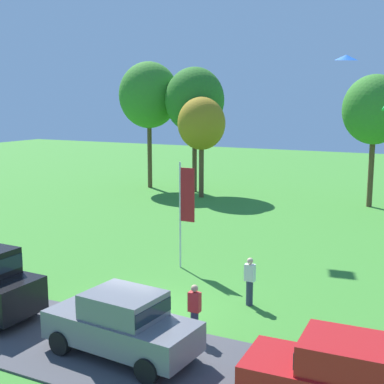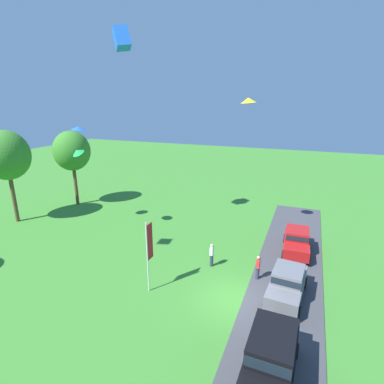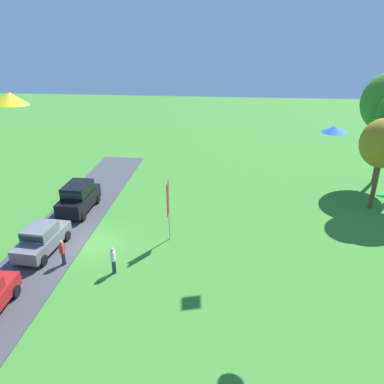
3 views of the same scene
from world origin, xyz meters
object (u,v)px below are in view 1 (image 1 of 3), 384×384
person_on_lawn (195,312)px  flag_banner (185,202)px  tree_center_back (374,110)px  kite_delta_trailing_tail (346,57)px  car_sedan_near_entrance (122,322)px  car_sedan_by_flagpole (343,376)px  tree_right_of_center (201,124)px  person_watching_sky (250,281)px  tree_far_right (149,95)px  tree_left_of_center (195,100)px

person_on_lawn → flag_banner: 7.19m
tree_center_back → kite_delta_trailing_tail: (-0.22, -8.85, 2.75)m
car_sedan_near_entrance → car_sedan_by_flagpole: same height
tree_right_of_center → tree_center_back: (11.62, 1.94, 1.06)m
person_watching_sky → tree_center_back: 20.86m
tree_right_of_center → person_on_lawn: bearing=-64.6°
kite_delta_trailing_tail → tree_right_of_center: bearing=148.8°
tree_far_right → tree_left_of_center: size_ratio=1.06×
car_sedan_near_entrance → tree_right_of_center: (-8.92, 23.37, 4.33)m
flag_banner → car_sedan_near_entrance: bearing=-74.6°
tree_center_back → tree_left_of_center: bearing=179.6°
person_on_lawn → tree_right_of_center: 24.17m
person_on_lawn → tree_left_of_center: size_ratio=0.18×
flag_banner → kite_delta_trailing_tail: kite_delta_trailing_tail is taller
kite_delta_trailing_tail → tree_left_of_center: bearing=145.4°
car_sedan_near_entrance → person_on_lawn: car_sedan_near_entrance is taller
tree_left_of_center → flag_banner: bearing=-64.6°
person_watching_sky → flag_banner: 5.17m
tree_right_of_center → tree_center_back: bearing=9.5°
person_on_lawn → tree_right_of_center: tree_right_of_center is taller
car_sedan_by_flagpole → tree_center_back: size_ratio=0.51×
person_watching_sky → tree_right_of_center: tree_right_of_center is taller
person_on_lawn → tree_center_back: 24.09m
tree_center_back → kite_delta_trailing_tail: bearing=-91.4°
person_watching_sky → kite_delta_trailing_tail: size_ratio=1.46×
car_sedan_near_entrance → flag_banner: (-2.17, 7.91, 1.84)m
tree_left_of_center → tree_center_back: size_ratio=1.09×
car_sedan_near_entrance → tree_far_right: (-14.62, 25.50, 6.39)m
car_sedan_by_flagpole → tree_right_of_center: bearing=122.4°
person_on_lawn → kite_delta_trailing_tail: kite_delta_trailing_tail is taller
car_sedan_near_entrance → kite_delta_trailing_tail: (2.48, 16.46, 8.14)m
person_on_lawn → tree_far_right: tree_far_right is taller
person_watching_sky → tree_far_right: (-16.39, 20.27, 6.56)m
car_sedan_near_entrance → tree_center_back: bearing=83.9°
car_sedan_near_entrance → tree_center_back: tree_center_back is taller
car_sedan_by_flagpole → flag_banner: (-8.21, 8.10, 1.84)m
car_sedan_by_flagpole → person_watching_sky: 6.90m
person_watching_sky → tree_left_of_center: 24.39m
tree_right_of_center → tree_center_back: tree_center_back is taller
person_on_lawn → tree_left_of_center: tree_left_of_center is taller
kite_delta_trailing_tail → car_sedan_by_flagpole: bearing=-77.9°
tree_center_back → flag_banner: bearing=-105.6°
tree_far_right → tree_left_of_center: bearing=-1.4°
tree_right_of_center → tree_far_right: bearing=159.6°
kite_delta_trailing_tail → person_watching_sky: bearing=-93.6°
car_sedan_near_entrance → flag_banner: bearing=105.4°
car_sedan_near_entrance → tree_left_of_center: size_ratio=0.47×
car_sedan_by_flagpole → tree_right_of_center: size_ratio=0.61×
car_sedan_by_flagpole → tree_far_right: (-20.66, 25.69, 6.39)m
car_sedan_near_entrance → tree_right_of_center: 25.39m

